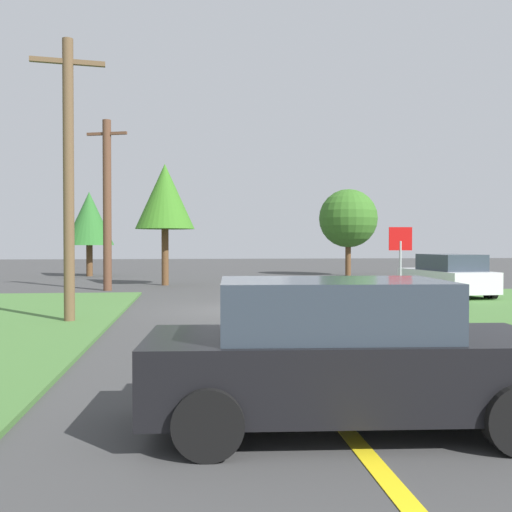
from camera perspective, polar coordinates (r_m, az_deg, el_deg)
The scene contains 10 objects.
ground_plane at distance 17.59m, azimuth -1.00°, elevation -5.34°, with size 120.00×120.00×0.00m, color #3E3E3E.
lane_stripe_center at distance 9.75m, azimuth 3.54°, elevation -10.64°, with size 0.20×14.00×0.01m, color yellow.
stop_sign at distance 17.79m, azimuth 14.00°, elevation 0.32°, with size 0.69×0.09×2.50m.
car_behind_on_main_road at distance 6.44m, azimuth 8.53°, elevation -9.57°, with size 4.43×2.17×1.62m.
car_on_crossroad at distance 22.88m, azimuth 18.24°, elevation -1.86°, with size 2.28×4.59×1.62m.
utility_pole_near at distance 15.33m, azimuth -17.93°, elevation 7.47°, with size 1.80×0.38×7.10m.
utility_pole_mid at distance 25.69m, azimuth -14.41°, elevation 5.01°, with size 1.76×0.64×7.29m.
oak_tree_left at distance 28.46m, azimuth -8.94°, elevation 5.74°, with size 2.85×2.85×5.87m.
pine_tree_center at distance 37.36m, azimuth -16.06°, elevation 3.53°, with size 3.00×3.00×5.22m.
oak_tree_right at distance 37.11m, azimuth 9.05°, elevation 3.66°, with size 3.68×3.68×5.45m.
Camera 1 is at (-1.66, -17.40, 2.01)m, focal length 40.73 mm.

